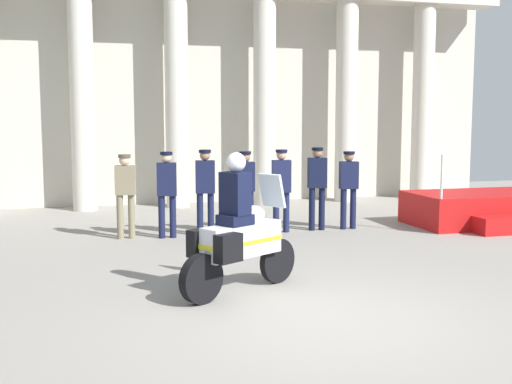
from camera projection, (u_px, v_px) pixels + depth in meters
The scene contains 11 objects.
ground_plane at pixel (324, 320), 7.49m from camera, with size 28.00×28.00×0.00m, color gray.
colonnade_backdrop at pixel (174, 78), 17.19m from camera, with size 18.60×1.46×6.31m.
reviewing_stand at pixel (486, 209), 14.14m from camera, with size 3.28×2.26×1.61m.
officer_in_row_0 at pixel (125, 189), 12.44m from camera, with size 0.41×0.27×1.65m.
officer_in_row_1 at pixel (167, 187), 12.51m from camera, with size 0.41×0.27×1.70m.
officer_in_row_2 at pixel (205, 185), 12.77m from camera, with size 0.41×0.27×1.72m.
officer_in_row_3 at pixel (245, 185), 12.91m from camera, with size 0.41×0.27×1.68m.
officer_in_row_4 at pixel (281, 184), 13.13m from camera, with size 0.41×0.27×1.71m.
officer_in_row_5 at pixel (317, 182), 13.39m from camera, with size 0.41×0.27×1.74m.
officer_in_row_6 at pixel (349, 183), 13.54m from camera, with size 0.41×0.27×1.65m.
motorcycle_with_rider at pixel (238, 235), 8.53m from camera, with size 1.85×1.24×1.90m.
Camera 1 is at (-2.66, -6.82, 2.34)m, focal length 45.01 mm.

